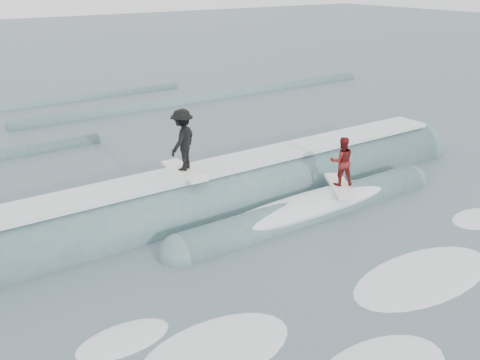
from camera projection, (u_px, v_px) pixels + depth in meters
ground at (348, 280)px, 12.65m from camera, size 160.00×160.00×0.00m
breaking_wave at (234, 203)px, 16.73m from camera, size 20.80×4.02×2.49m
surfer_black at (183, 142)px, 15.33m from camera, size 1.34×2.02×1.90m
surfer_red at (341, 165)px, 16.23m from camera, size 1.48×2.01×1.62m
whitewater at (408, 297)px, 12.01m from camera, size 12.79×5.63×0.10m
far_swells at (54, 125)px, 25.30m from camera, size 41.22×8.65×0.80m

